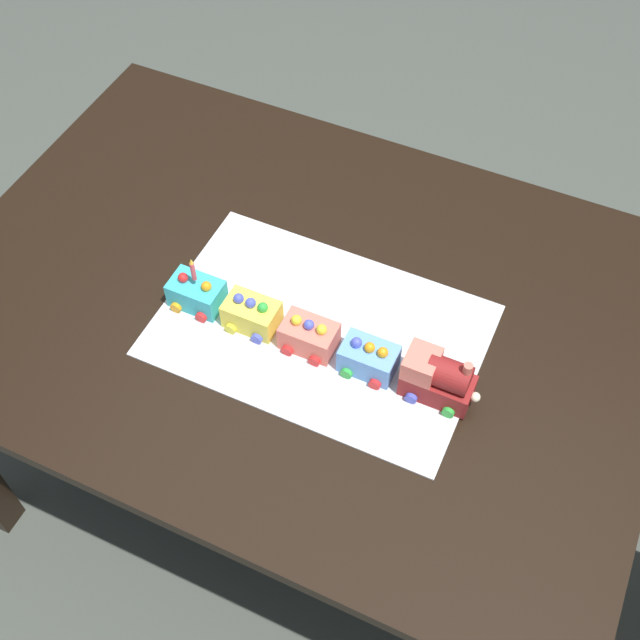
{
  "coord_description": "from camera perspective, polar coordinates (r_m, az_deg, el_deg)",
  "views": [
    {
      "loc": [
        -0.45,
        0.86,
        1.98
      ],
      "look_at": [
        -0.07,
        0.05,
        0.77
      ],
      "focal_mm": 45.56,
      "sensor_mm": 36.0,
      "label": 1
    }
  ],
  "objects": [
    {
      "name": "birthday_candle",
      "position": [
        1.5,
        -8.93,
        3.53
      ],
      "size": [
        0.01,
        0.01,
        0.06
      ],
      "color": "#F24C59",
      "rests_on": "cake_car_flatbed_turquoise"
    },
    {
      "name": "dining_table",
      "position": [
        1.66,
        -1.49,
        -0.79
      ],
      "size": [
        1.4,
        1.0,
        0.74
      ],
      "color": "black",
      "rests_on": "ground"
    },
    {
      "name": "cake_locomotive",
      "position": [
        1.42,
        8.28,
        -4.07
      ],
      "size": [
        0.14,
        0.08,
        0.12
      ],
      "color": "maroon",
      "rests_on": "cake_board"
    },
    {
      "name": "cake_car_gondola_sky_blue",
      "position": [
        1.45,
        3.44,
        -2.68
      ],
      "size": [
        0.1,
        0.08,
        0.07
      ],
      "color": "#669EEA",
      "rests_on": "cake_board"
    },
    {
      "name": "cake_car_flatbed_turquoise",
      "position": [
        1.56,
        -8.65,
        1.87
      ],
      "size": [
        0.1,
        0.08,
        0.07
      ],
      "color": "#38B7C6",
      "rests_on": "cake_board"
    },
    {
      "name": "cake_car_hopper_lemon",
      "position": [
        1.51,
        -4.81,
        0.44
      ],
      "size": [
        0.1,
        0.08,
        0.07
      ],
      "color": "#F4E04C",
      "rests_on": "cake_board"
    },
    {
      "name": "ground_plane",
      "position": [
        2.2,
        -1.14,
        -10.49
      ],
      "size": [
        8.0,
        8.0,
        0.0
      ],
      "primitive_type": "plane",
      "color": "#474C44"
    },
    {
      "name": "cake_car_caboose_coral",
      "position": [
        1.48,
        -0.77,
        -1.09
      ],
      "size": [
        0.1,
        0.08,
        0.07
      ],
      "color": "#F27260",
      "rests_on": "cake_board"
    },
    {
      "name": "cake_board",
      "position": [
        1.52,
        -0.0,
        -0.72
      ],
      "size": [
        0.6,
        0.4,
        0.0
      ],
      "primitive_type": "cube",
      "color": "silver",
      "rests_on": "dining_table"
    }
  ]
}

